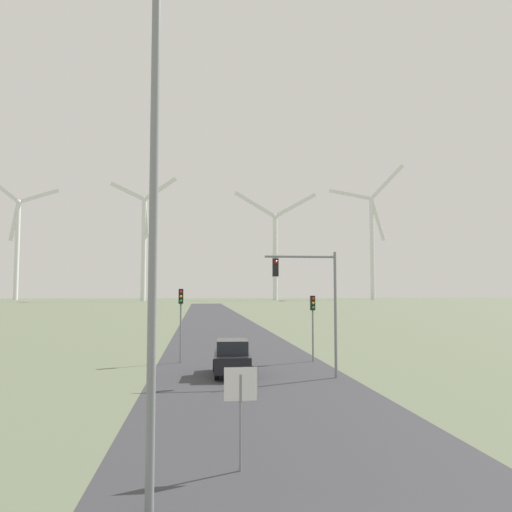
% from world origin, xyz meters
% --- Properties ---
extents(road_surface, '(10.00, 240.00, 0.01)m').
position_xyz_m(road_surface, '(0.00, 48.00, 0.00)').
color(road_surface, '#38383D').
rests_on(road_surface, ground).
extents(streetlamp, '(3.20, 0.32, 11.06)m').
position_xyz_m(streetlamp, '(-3.52, 4.54, 6.83)').
color(streetlamp, gray).
rests_on(streetlamp, ground).
extents(stop_sign_near, '(0.81, 0.07, 2.46)m').
position_xyz_m(stop_sign_near, '(-1.57, 6.65, 1.72)').
color(stop_sign_near, gray).
rests_on(stop_sign_near, ground).
extents(traffic_light_post_near_left, '(0.28, 0.34, 4.45)m').
position_xyz_m(traffic_light_post_near_left, '(-3.67, 25.07, 3.24)').
color(traffic_light_post_near_left, gray).
rests_on(traffic_light_post_near_left, ground).
extents(traffic_light_post_near_right, '(0.28, 0.34, 4.03)m').
position_xyz_m(traffic_light_post_near_right, '(4.41, 24.70, 2.95)').
color(traffic_light_post_near_right, gray).
rests_on(traffic_light_post_near_right, ground).
extents(traffic_light_mast_overhead, '(3.65, 0.35, 6.29)m').
position_xyz_m(traffic_light_mast_overhead, '(3.05, 18.95, 4.39)').
color(traffic_light_mast_overhead, gray).
rests_on(traffic_light_mast_overhead, ground).
extents(car_approaching, '(1.99, 4.18, 1.83)m').
position_xyz_m(car_approaching, '(-0.87, 20.24, 0.91)').
color(car_approaching, black).
rests_on(car_approaching, ground).
extents(wind_turbine_far_left, '(33.25, 7.49, 60.36)m').
position_xyz_m(wind_turbine_far_left, '(-90.12, 246.08, 29.19)').
color(wind_turbine_far_left, silver).
rests_on(wind_turbine_far_left, ground).
extents(wind_turbine_left, '(29.72, 4.17, 55.17)m').
position_xyz_m(wind_turbine_left, '(-26.87, 217.75, 27.41)').
color(wind_turbine_left, silver).
rests_on(wind_turbine_left, ground).
extents(wind_turbine_center, '(40.31, 3.48, 53.09)m').
position_xyz_m(wind_turbine_center, '(34.18, 233.13, 26.04)').
color(wind_turbine_center, silver).
rests_on(wind_turbine_center, ground).
extents(wind_turbine_right, '(34.61, 18.75, 68.82)m').
position_xyz_m(wind_turbine_right, '(85.91, 241.19, 32.15)').
color(wind_turbine_right, silver).
rests_on(wind_turbine_right, ground).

